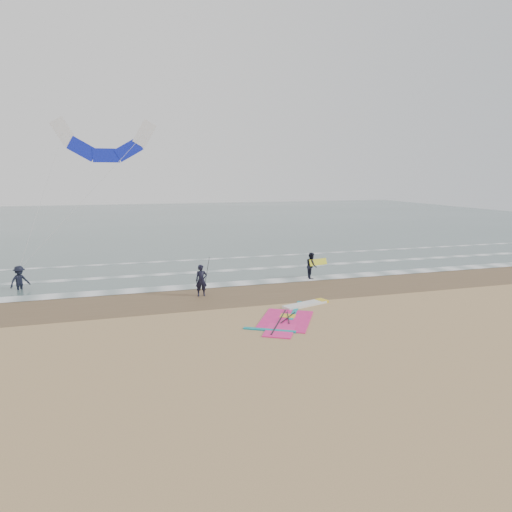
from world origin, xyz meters
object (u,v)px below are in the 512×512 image
object	(u,v)px
person_walking	(311,266)
person_standing	(201,280)
windsurf_rig	(292,316)
surf_kite	(105,144)
person_wading	(19,275)

from	to	relation	value
person_walking	person_standing	bearing A→B (deg)	119.79
windsurf_rig	person_walking	world-z (taller)	person_walking
windsurf_rig	surf_kite	size ratio (longest dim) A/B	0.59
person_walking	surf_kite	bearing A→B (deg)	74.94
windsurf_rig	person_wading	world-z (taller)	person_wading
person_standing	windsurf_rig	bearing A→B (deg)	-53.31
surf_kite	person_wading	bearing A→B (deg)	-138.28
person_wading	windsurf_rig	bearing A→B (deg)	-74.48
surf_kite	windsurf_rig	bearing A→B (deg)	-59.13
person_walking	windsurf_rig	bearing A→B (deg)	163.38
person_standing	person_wading	bearing A→B (deg)	157.57
windsurf_rig	surf_kite	xyz separation A→B (m)	(-7.87, 13.17, 8.22)
person_standing	surf_kite	distance (m)	12.17
windsurf_rig	person_standing	bearing A→B (deg)	125.21
person_standing	person_wading	xyz separation A→B (m)	(-9.41, 4.17, 0.02)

